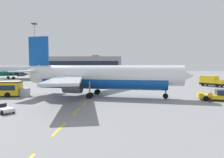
# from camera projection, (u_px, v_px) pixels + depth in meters

# --- Properties ---
(ground) EXTENTS (400.00, 400.00, 0.00)m
(ground) POSITION_uv_depth(u_px,v_px,m) (178.00, 88.00, 55.26)
(ground) COLOR gray
(apron_paint_markings) EXTENTS (8.00, 94.15, 0.01)m
(apron_paint_markings) POSITION_uv_depth(u_px,v_px,m) (100.00, 88.00, 53.65)
(apron_paint_markings) COLOR yellow
(apron_paint_markings) RESTS_ON ground
(airliner_foreground) EXTENTS (34.77, 34.20, 12.20)m
(airliner_foreground) POSITION_uv_depth(u_px,v_px,m) (100.00, 77.00, 38.80)
(airliner_foreground) COLOR white
(airliner_foreground) RESTS_ON ground
(pushback_tug) EXTENTS (6.48, 4.20, 2.08)m
(pushback_tug) POSITION_uv_depth(u_px,v_px,m) (218.00, 95.00, 34.60)
(pushback_tug) COLOR yellow
(pushback_tug) RESTS_ON ground
(airliner_mid_left) EXTENTS (29.98, 32.17, 12.30)m
(airliner_mid_left) POSITION_uv_depth(u_px,v_px,m) (7.00, 71.00, 92.36)
(airliner_mid_left) COLOR silver
(airliner_mid_left) RESTS_ON ground
(catering_truck) EXTENTS (5.93, 7.13, 3.14)m
(catering_truck) POSITION_uv_depth(u_px,v_px,m) (211.00, 81.00, 58.58)
(catering_truck) COLOR black
(catering_truck) RESTS_ON ground
(fuel_service_truck) EXTENTS (3.43, 7.27, 3.14)m
(fuel_service_truck) POSITION_uv_depth(u_px,v_px,m) (47.00, 80.00, 60.52)
(fuel_service_truck) COLOR black
(fuel_service_truck) RESTS_ON ground
(ground_crew_worker) EXTENTS (0.65, 0.36, 1.72)m
(ground_crew_worker) POSITION_uv_depth(u_px,v_px,m) (210.00, 97.00, 32.64)
(ground_crew_worker) COLOR #232328
(ground_crew_worker) RESTS_ON ground
(uld_cargo_container) EXTENTS (1.88, 1.85, 1.60)m
(uld_cargo_container) POSITION_uv_depth(u_px,v_px,m) (25.00, 92.00, 39.55)
(uld_cargo_container) COLOR #B7BCC6
(uld_cargo_container) RESTS_ON ground
(apron_light_mast_near) EXTENTS (1.80, 1.80, 23.77)m
(apron_light_mast_near) POSITION_uv_depth(u_px,v_px,m) (35.00, 45.00, 81.42)
(apron_light_mast_near) COLOR slate
(apron_light_mast_near) RESTS_ON ground
(terminal_satellite) EXTENTS (66.25, 21.48, 16.19)m
(terminal_satellite) POSITION_uv_depth(u_px,v_px,m) (85.00, 65.00, 179.98)
(terminal_satellite) COLOR gray
(terminal_satellite) RESTS_ON ground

